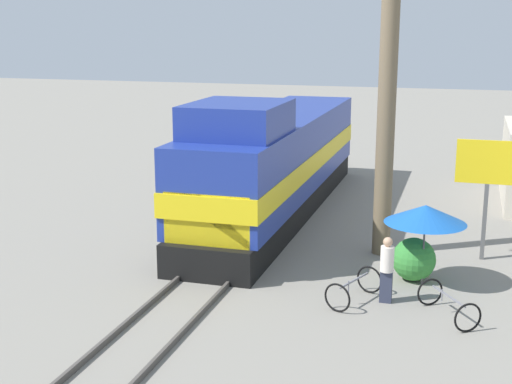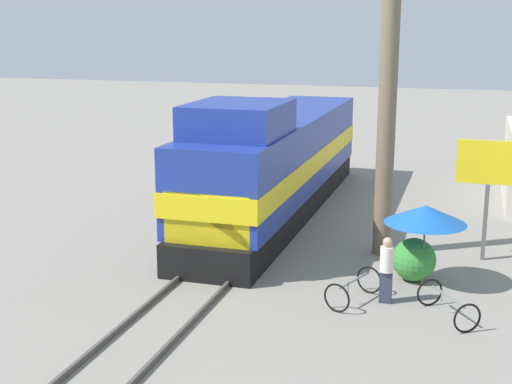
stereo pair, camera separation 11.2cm
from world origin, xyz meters
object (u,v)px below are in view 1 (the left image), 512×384
object	(u,v)px
vendor_umbrella	(426,214)
billboard_sign	(488,171)
locomotive	(274,164)
bicycle	(448,304)
bicycle_spare	(354,288)
person_bystander	(387,267)
utility_pole	(387,99)

from	to	relation	value
vendor_umbrella	billboard_sign	bearing A→B (deg)	59.97
locomotive	bicycle	size ratio (longest dim) A/B	8.56
locomotive	billboard_sign	size ratio (longest dim) A/B	4.34
locomotive	bicycle_spare	xyz separation A→B (m)	(4.10, -7.43, -1.57)
locomotive	person_bystander	xyz separation A→B (m)	(4.87, -7.20, -1.02)
vendor_umbrella	person_bystander	xyz separation A→B (m)	(-0.79, -1.51, -1.04)
billboard_sign	vendor_umbrella	bearing A→B (deg)	-120.03
utility_pole	bicycle	xyz separation A→B (m)	(2.14, -4.55, -4.33)
utility_pole	vendor_umbrella	bearing A→B (deg)	-60.20
utility_pole	billboard_sign	world-z (taller)	utility_pole
vendor_umbrella	person_bystander	distance (m)	2.00
vendor_umbrella	bicycle	xyz separation A→B (m)	(0.74, -2.11, -1.61)
billboard_sign	bicycle	distance (m)	5.41
locomotive	bicycle	distance (m)	10.22
utility_pole	vendor_umbrella	size ratio (longest dim) A/B	4.21
utility_pole	person_bystander	distance (m)	5.50
person_bystander	bicycle_spare	world-z (taller)	person_bystander
utility_pole	bicycle	size ratio (longest dim) A/B	5.13
person_bystander	bicycle	distance (m)	1.74
bicycle	bicycle_spare	world-z (taller)	bicycle_spare
locomotive	vendor_umbrella	bearing A→B (deg)	-45.10
bicycle_spare	billboard_sign	bearing A→B (deg)	75.95
billboard_sign	bicycle	world-z (taller)	billboard_sign
utility_pole	bicycle_spare	world-z (taller)	utility_pole
bicycle	billboard_sign	bearing A→B (deg)	-133.14
utility_pole	person_bystander	bearing A→B (deg)	-81.30
utility_pole	person_bystander	xyz separation A→B (m)	(0.60, -3.95, -3.77)
billboard_sign	bicycle_spare	distance (m)	5.91
billboard_sign	person_bystander	distance (m)	5.14
billboard_sign	bicycle	bearing A→B (deg)	-99.73
billboard_sign	locomotive	bearing A→B (deg)	157.64
person_bystander	locomotive	bearing A→B (deg)	124.11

